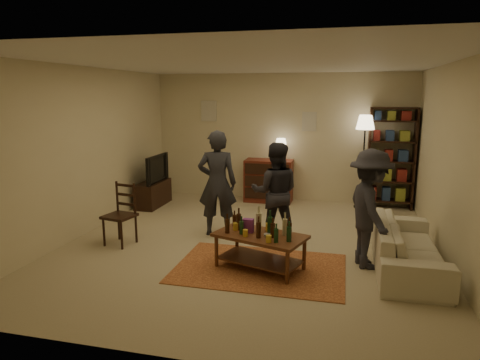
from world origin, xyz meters
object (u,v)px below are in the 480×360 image
(coffee_table, at_px, (260,238))
(floor_lamp, at_px, (365,129))
(dining_chair, at_px, (122,212))
(sofa, at_px, (407,246))
(person_by_sofa, at_px, (370,209))
(dresser, at_px, (269,180))
(person_right, at_px, (275,192))
(person_left, at_px, (217,183))
(tv_stand, at_px, (153,187))
(bookshelf, at_px, (391,157))

(coffee_table, height_order, floor_lamp, floor_lamp)
(dining_chair, relative_size, sofa, 0.46)
(person_by_sofa, bearing_deg, dresser, 14.36)
(dresser, relative_size, person_right, 0.88)
(coffee_table, height_order, person_left, person_left)
(tv_stand, bearing_deg, coffee_table, -44.19)
(person_left, bearing_deg, bookshelf, -152.12)
(floor_lamp, xyz_separation_m, person_right, (-1.39, -2.38, -0.82))
(dining_chair, bearing_deg, tv_stand, 114.35)
(tv_stand, relative_size, person_left, 0.62)
(coffee_table, relative_size, dresser, 0.95)
(dining_chair, height_order, person_right, person_right)
(person_by_sofa, bearing_deg, sofa, -99.50)
(person_by_sofa, bearing_deg, person_right, 45.60)
(sofa, bearing_deg, tv_stand, 64.66)
(dining_chair, distance_m, person_right, 2.37)
(dining_chair, xyz_separation_m, sofa, (4.12, 0.02, -0.20))
(dining_chair, relative_size, bookshelf, 0.48)
(person_right, bearing_deg, sofa, 152.28)
(dresser, distance_m, bookshelf, 2.50)
(dresser, height_order, bookshelf, bookshelf)
(person_by_sofa, bearing_deg, person_left, 54.57)
(person_right, bearing_deg, floor_lamp, -128.31)
(dresser, bearing_deg, dining_chair, -118.85)
(bookshelf, height_order, person_left, bookshelf)
(coffee_table, relative_size, sofa, 0.62)
(bookshelf, distance_m, person_by_sofa, 3.30)
(dresser, bearing_deg, coffee_table, -81.86)
(person_left, relative_size, person_by_sofa, 1.09)
(bookshelf, bearing_deg, dresser, -178.43)
(sofa, distance_m, person_left, 2.97)
(bookshelf, relative_size, floor_lamp, 1.08)
(sofa, bearing_deg, person_right, 70.39)
(tv_stand, bearing_deg, dining_chair, -76.68)
(dresser, xyz_separation_m, floor_lamp, (1.91, -0.06, 1.12))
(dining_chair, bearing_deg, bookshelf, 48.58)
(dining_chair, bearing_deg, dresser, 72.18)
(coffee_table, xyz_separation_m, floor_lamp, (1.39, 3.54, 1.17))
(floor_lamp, xyz_separation_m, person_by_sofa, (-0.02, -3.11, -0.80))
(coffee_table, distance_m, dresser, 3.64)
(bookshelf, height_order, floor_lamp, bookshelf)
(dining_chair, height_order, floor_lamp, floor_lamp)
(person_left, distance_m, person_right, 0.96)
(person_left, bearing_deg, coffee_table, 115.04)
(bookshelf, bearing_deg, person_right, -127.32)
(dining_chair, distance_m, dresser, 3.58)
(sofa, bearing_deg, floor_lamp, 8.99)
(floor_lamp, relative_size, person_by_sofa, 1.18)
(floor_lamp, bearing_deg, person_right, -120.21)
(person_right, height_order, person_by_sofa, person_by_sofa)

